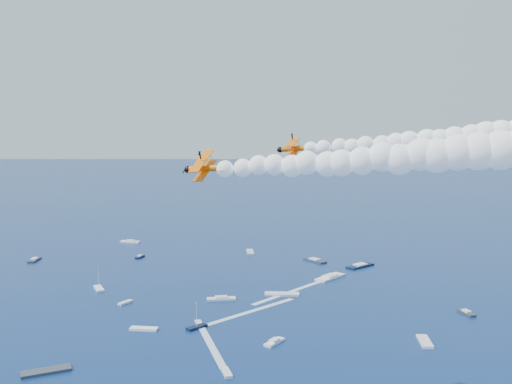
# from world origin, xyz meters

# --- Properties ---
(biplane_lead) EXTENTS (8.10, 9.36, 6.75)m
(biplane_lead) POSITION_xyz_m (10.31, 36.10, 54.35)
(biplane_lead) COLOR #F36005
(biplane_trail) EXTENTS (8.17, 9.84, 7.78)m
(biplane_trail) POSITION_xyz_m (-1.27, 11.46, 52.23)
(biplane_trail) COLOR orange
(smoke_trail_lead) EXTENTS (61.58, 16.53, 11.06)m
(smoke_trail_lead) POSITION_xyz_m (40.49, 33.43, 56.66)
(smoke_trail_lead) COLOR white
(smoke_trail_trail) EXTENTS (61.81, 21.00, 11.06)m
(smoke_trail_trail) POSITION_xyz_m (28.79, 7.60, 54.54)
(smoke_trail_trail) COLOR white
(spectator_boats) EXTENTS (233.26, 179.37, 0.70)m
(spectator_boats) POSITION_xyz_m (-1.06, 119.15, 0.35)
(spectator_boats) COLOR black
(spectator_boats) RESTS_ON ground
(boat_wakes) EXTENTS (58.28, 114.67, 0.04)m
(boat_wakes) POSITION_xyz_m (-13.88, 83.49, 0.03)
(boat_wakes) COLOR white
(boat_wakes) RESTS_ON ground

